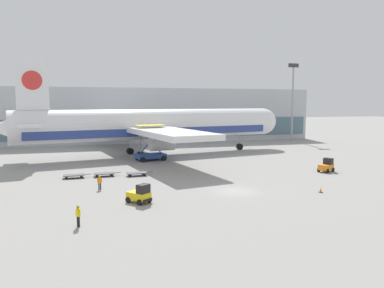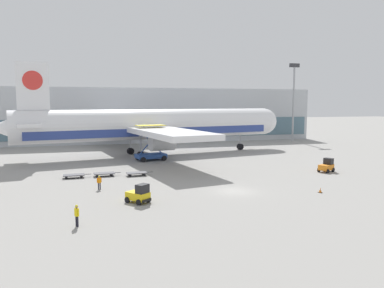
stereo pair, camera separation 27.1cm
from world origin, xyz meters
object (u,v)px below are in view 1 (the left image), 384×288
at_px(baggage_dolly_second, 104,174).
at_px(scissor_lift_loader, 150,147).
at_px(light_mast, 293,96).
at_px(baggage_dolly_third, 137,173).
at_px(baggage_tug_foreground, 327,166).
at_px(baggage_tug_far, 140,194).
at_px(traffic_cone_near, 321,190).
at_px(ground_crew_near, 78,214).
at_px(ground_crew_far, 100,182).
at_px(airplane_main, 151,126).
at_px(baggage_dolly_lead, 74,175).

bearing_deg(baggage_dolly_second, scissor_lift_loader, 53.41).
height_order(light_mast, baggage_dolly_third, light_mast).
relative_size(baggage_tug_foreground, baggage_tug_far, 1.01).
relative_size(baggage_dolly_third, traffic_cone_near, 6.54).
distance_m(scissor_lift_loader, baggage_dolly_third, 14.50).
bearing_deg(ground_crew_near, scissor_lift_loader, -53.02).
relative_size(baggage_tug_far, traffic_cone_near, 4.89).
height_order(baggage_dolly_third, ground_crew_near, ground_crew_near).
height_order(light_mast, baggage_tug_far, light_mast).
xyz_separation_m(ground_crew_far, traffic_cone_near, (24.26, -8.41, -0.70)).
bearing_deg(airplane_main, baggage_tug_far, -112.17).
bearing_deg(ground_crew_far, ground_crew_near, -117.73).
relative_size(baggage_dolly_second, ground_crew_near, 2.02).
xyz_separation_m(baggage_dolly_lead, ground_crew_far, (3.10, -8.03, 0.58)).
bearing_deg(airplane_main, ground_crew_near, -118.36).
distance_m(baggage_dolly_second, traffic_cone_near, 28.60).
xyz_separation_m(scissor_lift_loader, baggage_dolly_third, (-4.30, -13.71, -1.95)).
distance_m(baggage_dolly_third, ground_crew_far, 9.05).
height_order(scissor_lift_loader, baggage_dolly_second, scissor_lift_loader).
height_order(baggage_tug_far, baggage_dolly_second, baggage_tug_far).
bearing_deg(traffic_cone_near, scissor_lift_loader, 116.44).
relative_size(light_mast, airplane_main, 0.36).
height_order(ground_crew_near, traffic_cone_near, ground_crew_near).
relative_size(baggage_tug_foreground, ground_crew_far, 1.68).
relative_size(airplane_main, traffic_cone_near, 100.97).
bearing_deg(light_mast, ground_crew_near, -133.20).
bearing_deg(scissor_lift_loader, baggage_dolly_lead, -144.93).
height_order(baggage_tug_far, ground_crew_near, baggage_tug_far).
relative_size(baggage_tug_foreground, baggage_dolly_second, 0.75).
bearing_deg(ground_crew_near, baggage_tug_far, -78.45).
xyz_separation_m(baggage_tug_far, baggage_dolly_third, (1.62, 14.45, -0.49)).
height_order(baggage_dolly_second, ground_crew_near, ground_crew_near).
bearing_deg(traffic_cone_near, airplane_main, 110.45).
relative_size(light_mast, baggage_dolly_second, 5.53).
xyz_separation_m(baggage_tug_foreground, ground_crew_near, (-35.22, -15.91, 0.22)).
bearing_deg(baggage_dolly_second, light_mast, 33.09).
xyz_separation_m(baggage_tug_foreground, baggage_dolly_third, (-27.64, 4.58, -0.49)).
xyz_separation_m(light_mast, baggage_dolly_second, (-51.28, -36.62, -11.71)).
bearing_deg(baggage_tug_far, ground_crew_near, -83.21).
bearing_deg(baggage_dolly_lead, scissor_lift_loader, 43.01).
xyz_separation_m(scissor_lift_loader, baggage_dolly_second, (-8.71, -12.85, -1.95)).
relative_size(scissor_lift_loader, baggage_tug_far, 2.26).
relative_size(airplane_main, baggage_dolly_lead, 15.45).
bearing_deg(ground_crew_far, traffic_cone_near, -37.26).
height_order(baggage_dolly_lead, baggage_dolly_third, same).
bearing_deg(ground_crew_near, airplane_main, -51.85).
height_order(baggage_tug_far, baggage_dolly_lead, baggage_tug_far).
xyz_separation_m(airplane_main, baggage_dolly_third, (-5.58, -20.06, -5.45)).
relative_size(baggage_dolly_lead, baggage_dolly_second, 1.00).
bearing_deg(baggage_dolly_lead, traffic_cone_near, -33.43).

